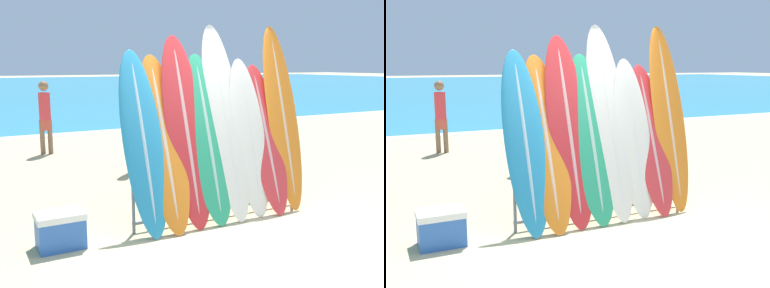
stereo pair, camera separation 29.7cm
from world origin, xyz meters
The scene contains 15 objects.
ground_plane centered at (0.00, 0.00, 0.00)m, with size 160.00×160.00×0.00m, color #CCB789.
ocean_water centered at (0.00, 38.22, 0.00)m, with size 120.00×60.00×0.01m.
surfboard_rack centered at (0.21, 0.78, 0.46)m, with size 2.46×0.04×0.84m.
surfboard_slot_0 centered at (-0.84, 0.84, 1.10)m, with size 0.50×0.86×2.19m.
surfboard_slot_1 centered at (-0.56, 0.85, 1.07)m, with size 0.54×0.90×2.13m.
surfboard_slot_2 centered at (-0.24, 0.87, 1.19)m, with size 0.56×0.85×2.38m.
surfboard_slot_3 centered at (0.05, 0.83, 1.07)m, with size 0.56×0.81×2.14m.
surfboard_slot_4 centered at (0.35, 0.90, 1.27)m, with size 0.53×0.94×2.53m.
surfboard_slot_5 centered at (0.67, 0.81, 1.04)m, with size 0.51×0.69×2.08m.
surfboard_slot_6 centered at (0.95, 0.82, 1.00)m, with size 0.52×0.82×2.01m.
surfboard_slot_7 centered at (1.27, 0.87, 1.27)m, with size 0.50×0.80×2.54m.
person_near_water centered at (-1.02, 6.24, 0.89)m, with size 0.28×0.22×1.64m.
person_mid_beach centered at (0.11, 3.74, 0.82)m, with size 0.26×0.22×1.51m.
person_far_left centered at (1.79, 5.94, 0.84)m, with size 0.21×0.26×1.53m.
cooler_box centered at (-1.86, 0.76, 0.20)m, with size 0.52×0.37×0.40m.
Camera 2 is at (-2.51, -4.20, 2.00)m, focal length 42.00 mm.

